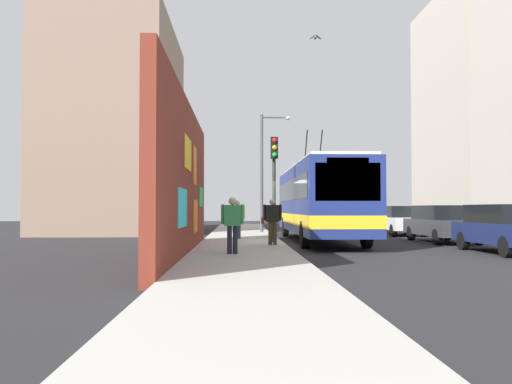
{
  "coord_description": "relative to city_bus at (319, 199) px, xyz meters",
  "views": [
    {
      "loc": [
        -20.34,
        1.72,
        1.45
      ],
      "look_at": [
        -0.39,
        1.06,
        2.08
      ],
      "focal_mm": 36.74,
      "sensor_mm": 36.0,
      "label": 1
    }
  ],
  "objects": [
    {
      "name": "ground_plane",
      "position": [
        -2.53,
        1.8,
        -1.85
      ],
      "size": [
        80.0,
        80.0,
        0.0
      ],
      "primitive_type": "plane",
      "color": "#232326"
    },
    {
      "name": "city_bus",
      "position": [
        0.0,
        0.0,
        0.0
      ],
      "size": [
        12.29,
        2.54,
        5.11
      ],
      "color": "navy",
      "rests_on": "ground_plane"
    },
    {
      "name": "traffic_light",
      "position": [
        -2.62,
        2.15,
        1.06
      ],
      "size": [
        0.49,
        0.28,
        4.1
      ],
      "color": "#2D382D",
      "rests_on": "sidewalk_slab"
    },
    {
      "name": "building_far_right",
      "position": [
        15.22,
        -15.2,
        6.79
      ],
      "size": [
        11.28,
        8.22,
        17.27
      ],
      "color": "#B2A899",
      "rests_on": "ground_plane"
    },
    {
      "name": "graffiti_wall",
      "position": [
        -7.07,
        5.15,
        0.45
      ],
      "size": [
        12.9,
        0.32,
        4.6
      ],
      "color": "maroon",
      "rests_on": "ground_plane"
    },
    {
      "name": "flying_pigeons",
      "position": [
        0.75,
        0.02,
        7.43
      ],
      "size": [
        0.32,
        0.52,
        0.18
      ],
      "color": "slate"
    },
    {
      "name": "parked_car_silver",
      "position": [
        10.63,
        -5.2,
        -1.01
      ],
      "size": [
        4.68,
        1.8,
        1.58
      ],
      "color": "#B7B7BC",
      "rests_on": "ground_plane"
    },
    {
      "name": "parked_car_navy",
      "position": [
        -6.16,
        -5.2,
        -1.01
      ],
      "size": [
        4.49,
        1.89,
        1.58
      ],
      "color": "navy",
      "rests_on": "ground_plane"
    },
    {
      "name": "sidewalk_slab",
      "position": [
        -2.53,
        3.4,
        -1.77
      ],
      "size": [
        48.0,
        3.2,
        0.15
      ],
      "primitive_type": "cube",
      "color": "#ADA8A0",
      "rests_on": "ground_plane"
    },
    {
      "name": "parked_car_white",
      "position": [
        5.16,
        -5.2,
        -1.02
      ],
      "size": [
        4.27,
        1.83,
        1.58
      ],
      "color": "white",
      "rests_on": "ground_plane"
    },
    {
      "name": "building_far_left",
      "position": [
        9.5,
        11.0,
        4.44
      ],
      "size": [
        11.77,
        6.88,
        12.58
      ],
      "color": "gray",
      "rests_on": "ground_plane"
    },
    {
      "name": "pedestrian_near_wall",
      "position": [
        -7.84,
        3.71,
        -0.75
      ],
      "size": [
        0.22,
        0.66,
        1.62
      ],
      "color": "#1E1E2D",
      "rests_on": "sidewalk_slab"
    },
    {
      "name": "pedestrian_at_curb",
      "position": [
        -4.09,
        2.32,
        -0.74
      ],
      "size": [
        0.22,
        0.74,
        1.65
      ],
      "color": "#3F3326",
      "rests_on": "sidewalk_slab"
    },
    {
      "name": "parked_car_dark_gray",
      "position": [
        -0.71,
        -5.2,
        -1.01
      ],
      "size": [
        4.79,
        1.9,
        1.58
      ],
      "color": "#38383D",
      "rests_on": "ground_plane"
    },
    {
      "name": "street_lamp",
      "position": [
        6.21,
        2.06,
        2.06
      ],
      "size": [
        0.44,
        1.71,
        6.55
      ],
      "color": "#4C4C51",
      "rests_on": "sidewalk_slab"
    },
    {
      "name": "pedestrian_midblock",
      "position": [
        -0.28,
        3.6,
        -0.74
      ],
      "size": [
        0.22,
        0.74,
        1.65
      ],
      "color": "#2D3F59",
      "rests_on": "sidewalk_slab"
    }
  ]
}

